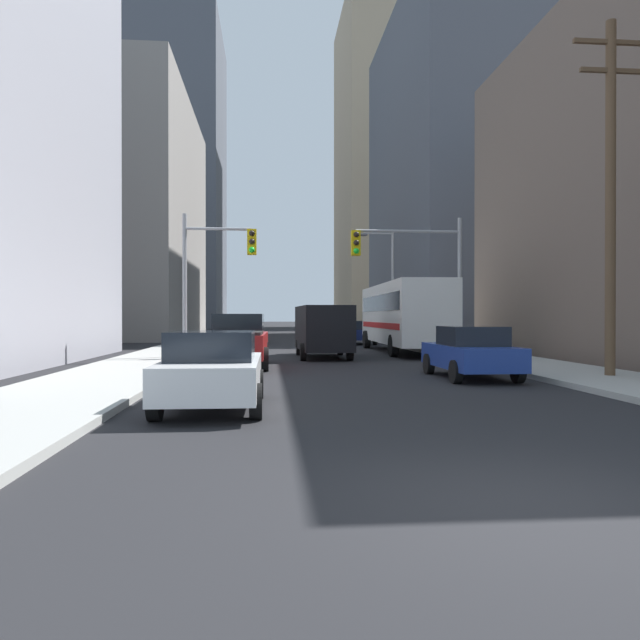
# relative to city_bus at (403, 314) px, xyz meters

# --- Properties ---
(ground_plane) EXTENTS (400.00, 400.00, 0.00)m
(ground_plane) POSITION_rel_city_bus_xyz_m (-4.38, -23.95, -1.93)
(ground_plane) COLOR black
(sidewalk_left) EXTENTS (3.45, 160.00, 0.15)m
(sidewalk_left) POSITION_rel_city_bus_xyz_m (-11.27, 26.05, -1.85)
(sidewalk_left) COLOR #9E9E99
(sidewalk_left) RESTS_ON ground
(sidewalk_right) EXTENTS (3.45, 160.00, 0.15)m
(sidewalk_right) POSITION_rel_city_bus_xyz_m (2.51, 26.05, -1.85)
(sidewalk_right) COLOR #9E9E99
(sidewalk_right) RESTS_ON ground
(city_bus) EXTENTS (2.75, 11.55, 3.40)m
(city_bus) POSITION_rel_city_bus_xyz_m (0.00, 0.00, 0.00)
(city_bus) COLOR silver
(city_bus) RESTS_ON ground
(pickup_truck_red) EXTENTS (2.20, 5.46, 1.90)m
(pickup_truck_red) POSITION_rel_city_bus_xyz_m (-7.84, -7.90, -1.00)
(pickup_truck_red) COLOR maroon
(pickup_truck_red) RESTS_ON ground
(cargo_van_black) EXTENTS (2.19, 5.28, 2.26)m
(cargo_van_black) POSITION_rel_city_bus_xyz_m (-4.37, -3.54, -0.64)
(cargo_van_black) COLOR black
(cargo_van_black) RESTS_ON ground
(sedan_white) EXTENTS (1.95, 4.21, 1.52)m
(sedan_white) POSITION_rel_city_bus_xyz_m (-7.83, -17.59, -1.16)
(sedan_white) COLOR white
(sedan_white) RESTS_ON ground
(sedan_blue) EXTENTS (1.95, 4.21, 1.52)m
(sedan_blue) POSITION_rel_city_bus_xyz_m (-0.87, -12.49, -1.16)
(sedan_blue) COLOR navy
(sedan_blue) RESTS_ON ground
(sedan_navy) EXTENTS (1.95, 4.21, 1.52)m
(sedan_navy) POSITION_rel_city_bus_xyz_m (-0.89, 8.93, -1.16)
(sedan_navy) COLOR #141E4C
(sedan_navy) RESTS_ON ground
(sedan_maroon) EXTENTS (1.95, 4.22, 1.52)m
(sedan_maroon) POSITION_rel_city_bus_xyz_m (-7.96, 10.86, -1.16)
(sedan_maroon) COLOR maroon
(sedan_maroon) RESTS_ON ground
(traffic_signal_near_left) EXTENTS (3.01, 0.44, 6.00)m
(traffic_signal_near_left) POSITION_rel_city_bus_xyz_m (-8.89, -4.71, 2.08)
(traffic_signal_near_left) COLOR gray
(traffic_signal_near_left) RESTS_ON ground
(traffic_signal_near_right) EXTENTS (4.75, 0.44, 6.00)m
(traffic_signal_near_right) POSITION_rel_city_bus_xyz_m (-0.68, -4.71, 2.16)
(traffic_signal_near_right) COLOR gray
(traffic_signal_near_right) RESTS_ON ground
(utility_pole_right) EXTENTS (2.20, 0.28, 10.12)m
(utility_pole_right) POSITION_rel_city_bus_xyz_m (2.85, -13.38, 3.41)
(utility_pole_right) COLOR brown
(utility_pole_right) RESTS_ON ground
(street_lamp_right) EXTENTS (2.31, 0.32, 7.50)m
(street_lamp_right) POSITION_rel_city_bus_xyz_m (1.12, 9.46, 2.60)
(street_lamp_right) COLOR gray
(street_lamp_right) RESTS_ON ground
(building_left_mid_office) EXTENTS (25.62, 24.34, 20.67)m
(building_left_mid_office) POSITION_rel_city_bus_xyz_m (-26.36, 24.35, 8.40)
(building_left_mid_office) COLOR gray
(building_left_mid_office) RESTS_ON ground
(building_left_far_tower) EXTENTS (19.18, 22.15, 47.73)m
(building_left_far_tower) POSITION_rel_city_bus_xyz_m (-23.75, 67.80, 21.94)
(building_left_far_tower) COLOR #4C515B
(building_left_far_tower) RESTS_ON ground
(building_right_mid_block) EXTENTS (14.53, 25.45, 30.01)m
(building_right_mid_block) POSITION_rel_city_bus_xyz_m (11.99, 24.74, 13.08)
(building_right_mid_block) COLOR #4C515B
(building_right_mid_block) RESTS_ON ground
(building_right_far_highrise) EXTENTS (18.84, 22.44, 50.53)m
(building_right_far_highrise) POSITION_rel_city_bus_xyz_m (14.39, 64.52, 23.34)
(building_right_far_highrise) COLOR tan
(building_right_far_highrise) RESTS_ON ground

